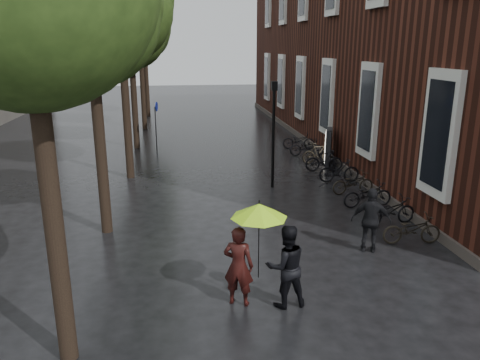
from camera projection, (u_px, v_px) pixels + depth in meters
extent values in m
cube|color=#38160F|center=(395.00, 34.00, 26.30)|extent=(10.00, 33.00, 12.00)
cube|color=silver|center=(441.00, 134.00, 13.14)|extent=(0.25, 1.60, 3.60)
cube|color=black|center=(437.00, 134.00, 13.13)|extent=(0.10, 1.20, 3.00)
cube|color=silver|center=(369.00, 111.00, 17.90)|extent=(0.25, 1.60, 3.60)
cube|color=black|center=(367.00, 111.00, 17.89)|extent=(0.10, 1.20, 3.00)
cube|color=silver|center=(328.00, 97.00, 22.65)|extent=(0.25, 1.60, 3.60)
cube|color=black|center=(326.00, 97.00, 22.64)|extent=(0.10, 1.20, 3.00)
cube|color=silver|center=(301.00, 88.00, 27.41)|extent=(0.25, 1.60, 3.60)
cube|color=black|center=(299.00, 88.00, 27.40)|extent=(0.10, 1.20, 3.00)
cube|color=silver|center=(282.00, 81.00, 32.17)|extent=(0.25, 1.60, 3.60)
cube|color=black|center=(280.00, 81.00, 32.15)|extent=(0.10, 1.20, 3.00)
cube|color=silver|center=(268.00, 77.00, 36.92)|extent=(0.25, 1.60, 3.60)
cube|color=black|center=(266.00, 77.00, 36.91)|extent=(0.10, 1.20, 3.00)
cube|color=silver|center=(269.00, 2.00, 35.39)|extent=(0.25, 1.60, 3.60)
cube|color=black|center=(267.00, 2.00, 35.37)|extent=(0.10, 1.20, 3.00)
cube|color=#3F3833|center=(306.00, 139.00, 27.27)|extent=(0.40, 33.00, 0.30)
cylinder|color=black|center=(55.00, 237.00, 7.79)|extent=(0.32, 0.32, 4.68)
cylinder|color=black|center=(101.00, 159.00, 13.50)|extent=(0.32, 0.32, 4.51)
cylinder|color=black|center=(127.00, 119.00, 19.18)|extent=(0.32, 0.32, 4.95)
cylinder|color=black|center=(135.00, 107.00, 24.94)|extent=(0.32, 0.32, 4.40)
cylinder|color=black|center=(143.00, 93.00, 30.61)|extent=(0.32, 0.32, 4.79)
cylinder|color=black|center=(147.00, 87.00, 36.34)|extent=(0.32, 0.32, 4.57)
imported|color=black|center=(238.00, 266.00, 9.95)|extent=(0.77, 0.64, 1.79)
imported|color=black|center=(286.00, 266.00, 9.89)|extent=(0.97, 0.79, 1.84)
cylinder|color=black|center=(259.00, 245.00, 9.87)|extent=(0.02, 0.02, 1.53)
cone|color=#B1FF1A|center=(259.00, 211.00, 9.65)|extent=(1.20, 1.20, 0.31)
cylinder|color=black|center=(259.00, 202.00, 9.60)|extent=(0.02, 0.02, 0.08)
imported|color=black|center=(371.00, 220.00, 12.53)|extent=(1.14, 0.80, 1.79)
imported|color=black|center=(412.00, 229.00, 13.15)|extent=(1.69, 0.71, 0.87)
imported|color=black|center=(390.00, 211.00, 14.53)|extent=(1.82, 0.88, 0.92)
imported|color=black|center=(367.00, 194.00, 16.12)|extent=(1.78, 0.72, 0.92)
imported|color=black|center=(353.00, 183.00, 17.57)|extent=(1.69, 0.73, 0.86)
imported|color=black|center=(339.00, 170.00, 19.05)|extent=(1.70, 0.60, 1.00)
imported|color=black|center=(324.00, 160.00, 20.69)|extent=(1.71, 0.65, 1.00)
imported|color=black|center=(318.00, 153.00, 22.12)|extent=(1.72, 0.73, 1.00)
imported|color=black|center=(307.00, 147.00, 23.55)|extent=(1.77, 0.85, 0.89)
imported|color=black|center=(299.00, 141.00, 25.20)|extent=(1.81, 0.95, 0.91)
cube|color=black|center=(328.00, 147.00, 21.67)|extent=(0.24, 1.14, 1.72)
cube|color=white|center=(326.00, 146.00, 21.64)|extent=(0.04, 0.96, 1.41)
cylinder|color=black|center=(273.00, 139.00, 17.98)|extent=(0.12, 0.12, 3.86)
cube|color=black|center=(274.00, 86.00, 17.42)|extent=(0.21, 0.21, 0.34)
sphere|color=#FFE5B2|center=(274.00, 86.00, 17.42)|extent=(0.17, 0.17, 0.17)
cylinder|color=#262628|center=(156.00, 130.00, 24.27)|extent=(0.06, 0.06, 2.37)
cylinder|color=navy|center=(157.00, 107.00, 23.95)|extent=(0.03, 0.47, 0.47)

